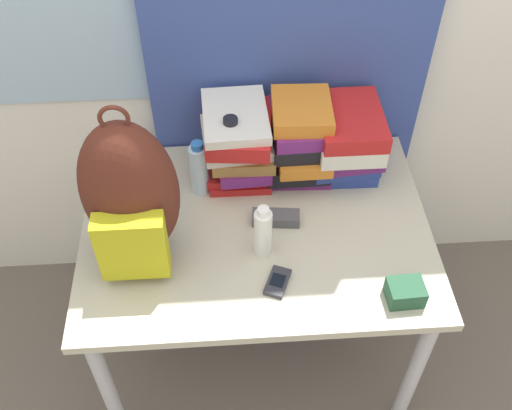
{
  "coord_description": "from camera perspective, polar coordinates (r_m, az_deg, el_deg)",
  "views": [
    {
      "loc": [
        -0.08,
        -0.84,
        2.15
      ],
      "look_at": [
        0.0,
        0.4,
        0.82
      ],
      "focal_mm": 42.0,
      "sensor_mm": 36.0,
      "label": 1
    }
  ],
  "objects": [
    {
      "name": "water_bottle",
      "position": [
        1.94,
        -5.43,
        3.44
      ],
      "size": [
        0.06,
        0.06,
        0.21
      ],
      "color": "silver",
      "rests_on": "desk"
    },
    {
      "name": "book_stack_left",
      "position": [
        1.97,
        -1.59,
        5.95
      ],
      "size": [
        0.24,
        0.29,
        0.26
      ],
      "color": "red",
      "rests_on": "desk"
    },
    {
      "name": "sunscreen_bottle",
      "position": [
        1.76,
        0.67,
        -2.62
      ],
      "size": [
        0.05,
        0.05,
        0.19
      ],
      "color": "white",
      "rests_on": "desk"
    },
    {
      "name": "desk",
      "position": [
        1.96,
        0.0,
        -3.77
      ],
      "size": [
        1.1,
        0.8,
        0.72
      ],
      "color": "#B7B299",
      "rests_on": "ground_plane"
    },
    {
      "name": "sunglasses_case",
      "position": [
        1.9,
        1.89,
        -1.23
      ],
      "size": [
        0.16,
        0.07,
        0.04
      ],
      "color": "#47474C",
      "rests_on": "desk"
    },
    {
      "name": "backpack",
      "position": [
        1.69,
        -11.88,
        0.74
      ],
      "size": [
        0.27,
        0.24,
        0.54
      ],
      "color": "#512319",
      "rests_on": "desk"
    },
    {
      "name": "book_stack_center",
      "position": [
        1.99,
        4.15,
        6.21
      ],
      "size": [
        0.23,
        0.27,
        0.28
      ],
      "color": "#6B2370",
      "rests_on": "desk"
    },
    {
      "name": "curtain_blue",
      "position": [
        1.91,
        3.44,
        18.73
      ],
      "size": [
        0.93,
        0.04,
        2.5
      ],
      "color": "#384C93",
      "rests_on": "ground_plane"
    },
    {
      "name": "sports_bottle",
      "position": [
        1.94,
        -2.32,
        4.86
      ],
      "size": [
        0.07,
        0.07,
        0.28
      ],
      "color": "white",
      "rests_on": "desk"
    },
    {
      "name": "camera_pouch",
      "position": [
        1.76,
        14.03,
        -8.06
      ],
      "size": [
        0.1,
        0.09,
        0.06
      ],
      "color": "#234C33",
      "rests_on": "desk"
    },
    {
      "name": "book_stack_right",
      "position": [
        2.02,
        8.66,
        6.16
      ],
      "size": [
        0.25,
        0.28,
        0.24
      ],
      "color": "navy",
      "rests_on": "desk"
    },
    {
      "name": "cell_phone",
      "position": [
        1.75,
        2.07,
        -7.33
      ],
      "size": [
        0.09,
        0.12,
        0.02
      ],
      "color": "#2D2D33",
      "rests_on": "desk"
    }
  ]
}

